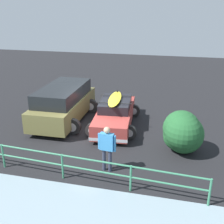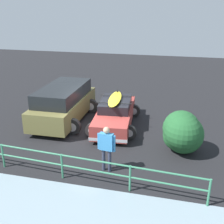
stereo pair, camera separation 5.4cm
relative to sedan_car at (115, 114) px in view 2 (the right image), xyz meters
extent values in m
cube|color=black|center=(0.64, 0.83, -0.64)|extent=(44.00, 44.00, 0.02)
cube|color=#9E3833|center=(0.00, 0.03, -0.11)|extent=(2.00, 4.52, 0.68)
cube|color=black|center=(0.01, -0.14, 0.44)|extent=(1.59, 2.23, 0.42)
cube|color=silver|center=(-0.21, 2.17, -0.33)|extent=(1.62, 0.26, 0.14)
cube|color=silver|center=(0.20, -2.10, -0.33)|extent=(1.62, 0.26, 0.14)
cylinder|color=black|center=(-0.94, 1.31, -0.30)|extent=(0.66, 0.18, 0.66)
cylinder|color=#B7B7BC|center=(-0.94, 1.31, -0.30)|extent=(0.36, 0.19, 0.36)
cylinder|color=black|center=(0.67, 1.47, -0.30)|extent=(0.66, 0.18, 0.66)
cylinder|color=#B7B7BC|center=(0.67, 1.47, -0.30)|extent=(0.36, 0.19, 0.36)
cylinder|color=black|center=(-0.68, -1.40, -0.30)|extent=(0.66, 0.18, 0.66)
cylinder|color=#B7B7BC|center=(-0.68, -1.40, -0.30)|extent=(0.36, 0.19, 0.36)
cylinder|color=black|center=(0.94, -1.24, -0.30)|extent=(0.66, 0.18, 0.66)
cylinder|color=#B7B7BC|center=(0.94, -1.24, -0.30)|extent=(0.36, 0.19, 0.36)
cylinder|color=black|center=(-0.04, 0.44, 0.69)|extent=(1.66, 0.19, 0.03)
cylinder|color=black|center=(0.07, -0.72, 0.69)|extent=(1.66, 0.19, 0.03)
ellipsoid|color=yellow|center=(0.02, -0.04, 0.75)|extent=(0.82, 2.47, 0.09)
cone|color=black|center=(0.12, -1.00, 0.87)|extent=(0.10, 0.10, 0.14)
cube|color=brown|center=(2.65, -0.02, 0.07)|extent=(2.01, 4.78, 0.91)
cube|color=black|center=(2.65, -0.02, 0.86)|extent=(1.84, 3.73, 0.66)
cylinder|color=black|center=(2.70, -2.48, 0.17)|extent=(0.68, 0.19, 0.67)
cylinder|color=black|center=(1.64, 1.38, -0.25)|extent=(0.75, 0.22, 0.75)
cylinder|color=#B7B7BC|center=(1.64, 1.38, -0.25)|extent=(0.41, 0.23, 0.41)
cylinder|color=black|center=(3.60, 1.42, -0.25)|extent=(0.75, 0.22, 0.75)
cylinder|color=#B7B7BC|center=(3.60, 1.42, -0.25)|extent=(0.41, 0.23, 0.41)
cylinder|color=black|center=(1.70, -1.46, -0.25)|extent=(0.75, 0.22, 0.75)
cylinder|color=#B7B7BC|center=(1.70, -1.46, -0.25)|extent=(0.41, 0.23, 0.41)
cylinder|color=black|center=(3.66, -1.42, -0.25)|extent=(0.75, 0.22, 0.75)
cylinder|color=#B7B7BC|center=(3.66, -1.42, -0.25)|extent=(0.41, 0.23, 0.41)
cylinder|color=#33384C|center=(-0.74, 3.96, -0.21)|extent=(0.12, 0.12, 0.83)
cylinder|color=#33384C|center=(-0.52, 3.94, -0.21)|extent=(0.12, 0.12, 0.83)
cube|color=#3D8ED1|center=(-0.63, 3.95, 0.52)|extent=(0.50, 0.24, 0.62)
sphere|color=#D6A884|center=(-0.63, 3.95, 0.95)|extent=(0.23, 0.23, 0.23)
cylinder|color=#3D8ED1|center=(-0.92, 3.98, 0.49)|extent=(0.09, 0.09, 0.59)
cylinder|color=#3D8ED1|center=(-0.35, 3.92, 0.49)|extent=(0.09, 0.09, 0.59)
cylinder|color=#387F5B|center=(-3.99, 5.05, -0.17)|extent=(0.07, 0.07, 0.91)
cylinder|color=#387F5B|center=(-1.64, 4.90, -0.17)|extent=(0.07, 0.07, 0.91)
cylinder|color=#387F5B|center=(0.70, 4.76, -0.17)|extent=(0.07, 0.07, 0.91)
cylinder|color=#387F5B|center=(3.05, 4.61, -0.17)|extent=(0.07, 0.07, 0.91)
cylinder|color=#387F5B|center=(0.70, 4.76, 0.26)|extent=(9.40, 0.65, 0.06)
cylinder|color=#387F5B|center=(0.70, 4.76, -0.13)|extent=(9.40, 0.65, 0.06)
cylinder|color=brown|center=(-3.21, 1.82, -0.44)|extent=(0.33, 0.33, 0.38)
sphere|color=#235B2D|center=(-3.17, 2.13, 0.33)|extent=(1.41, 1.41, 1.41)
sphere|color=#235B2D|center=(-3.11, 1.91, 0.38)|extent=(1.45, 1.45, 1.45)
sphere|color=#235B2D|center=(-3.00, 1.89, 0.05)|extent=(1.17, 1.17, 1.17)
sphere|color=#235B2D|center=(-3.23, 1.86, 0.14)|extent=(1.55, 1.55, 1.55)
camera|label=1|loc=(-2.84, 12.27, 4.89)|focal=45.00mm
camera|label=2|loc=(-2.89, 12.26, 4.89)|focal=45.00mm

